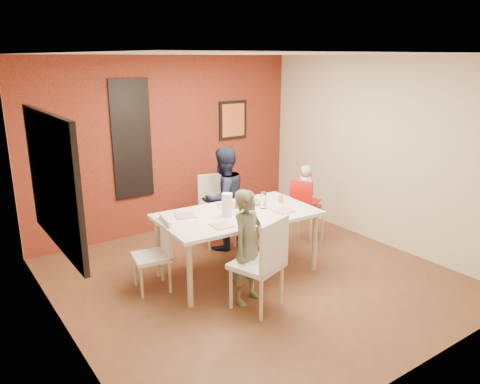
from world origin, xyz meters
TOP-DOWN VIEW (x-y plane):
  - ground at (0.00, 0.00)m, footprint 4.50×4.50m
  - ceiling at (0.00, 0.00)m, footprint 4.50×4.50m
  - wall_back at (0.00, 2.25)m, footprint 4.50×0.02m
  - wall_front at (0.00, -2.25)m, footprint 4.50×0.02m
  - wall_left at (-2.25, 0.00)m, footprint 0.02×4.50m
  - wall_right at (2.25, 0.00)m, footprint 0.02×4.50m
  - brick_accent_wall at (0.00, 2.23)m, footprint 4.50×0.02m
  - picture_window_frame at (-2.22, 0.20)m, footprint 0.05×1.70m
  - picture_window_pane at (-2.21, 0.20)m, footprint 0.02×1.55m
  - glassblock_strip at (-0.60, 2.21)m, footprint 0.55×0.03m
  - glassblock_surround at (-0.60, 2.21)m, footprint 0.60×0.03m
  - art_print_frame at (1.20, 2.21)m, footprint 0.54×0.03m
  - art_print_canvas at (1.20, 2.19)m, footprint 0.44×0.01m
  - dining_table at (-0.09, 0.23)m, footprint 2.00×1.19m
  - chair_near at (-0.37, -0.66)m, footprint 0.62×0.62m
  - chair_far at (0.26, 1.29)m, footprint 0.58×0.58m
  - chair_left at (-1.08, 0.44)m, footprint 0.47×0.47m
  - high_chair at (1.26, 0.46)m, footprint 0.53×0.53m
  - child_near at (-0.39, -0.41)m, footprint 0.55×0.46m
  - child_far at (0.24, 1.04)m, footprint 0.78×0.64m
  - toddler at (1.28, 0.48)m, footprint 0.20×0.30m
  - plate_near_left at (-0.49, -0.04)m, footprint 0.25×0.25m
  - plate_far_mid at (-0.03, 0.54)m, footprint 0.30×0.30m
  - plate_near_right at (0.42, -0.05)m, footprint 0.23×0.23m
  - plate_far_left at (-0.67, 0.51)m, footprint 0.31×0.31m
  - salad_bowl_a at (-0.05, 0.13)m, footprint 0.24×0.24m
  - salad_bowl_b at (0.31, 0.41)m, footprint 0.27×0.27m
  - wine_bottle at (0.09, 0.30)m, footprint 0.07×0.07m
  - wine_glass_a at (-0.08, 0.02)m, footprint 0.07×0.07m
  - wine_glass_b at (0.29, 0.20)m, footprint 0.08×0.08m
  - paper_towel_roll at (-0.25, 0.21)m, footprint 0.13×0.13m
  - condiment_red at (0.09, 0.16)m, footprint 0.04×0.04m
  - condiment_green at (0.08, 0.22)m, footprint 0.03×0.03m
  - condiment_brown at (-0.06, 0.29)m, footprint 0.03×0.03m
  - sippy_cup at (0.62, 0.24)m, footprint 0.06×0.06m

SIDE VIEW (x-z plane):
  - ground at x=0.00m, z-range 0.00..0.00m
  - chair_left at x=-1.08m, z-range 0.05..0.93m
  - chair_far at x=0.26m, z-range 0.06..1.07m
  - chair_near at x=-0.37m, z-range 0.06..1.12m
  - high_chair at x=1.26m, z-range 0.10..1.09m
  - child_near at x=-0.39m, z-range 0.00..1.31m
  - child_far at x=0.24m, z-range 0.00..1.47m
  - dining_table at x=-0.09m, z-range 0.33..1.14m
  - plate_near_right at x=0.42m, z-range 0.81..0.82m
  - plate_near_left at x=-0.49m, z-range 0.81..0.82m
  - plate_far_mid at x=-0.03m, z-range 0.81..0.82m
  - plate_far_left at x=-0.67m, z-range 0.81..0.82m
  - salad_bowl_a at x=-0.05m, z-range 0.81..0.86m
  - salad_bowl_b at x=0.31m, z-range 0.81..0.87m
  - sippy_cup at x=0.62m, z-range 0.81..0.91m
  - condiment_green at x=0.08m, z-range 0.81..0.94m
  - condiment_brown at x=-0.06m, z-range 0.81..0.94m
  - toddler at x=1.28m, z-range 0.58..1.19m
  - condiment_red at x=0.09m, z-range 0.81..0.97m
  - wine_glass_a at x=-0.08m, z-range 0.81..1.02m
  - wine_glass_b at x=0.29m, z-range 0.81..1.03m
  - wine_bottle at x=0.09m, z-range 0.81..1.07m
  - paper_towel_roll at x=-0.25m, z-range 0.81..1.09m
  - wall_back at x=0.00m, z-range 0.00..2.70m
  - wall_front at x=0.00m, z-range 0.00..2.70m
  - wall_left at x=-2.25m, z-range 0.00..2.70m
  - wall_right at x=2.25m, z-range 0.00..2.70m
  - brick_accent_wall at x=0.00m, z-range 0.00..2.70m
  - glassblock_strip at x=-0.60m, z-range 0.65..2.35m
  - glassblock_surround at x=-0.60m, z-range 0.62..2.38m
  - picture_window_frame at x=-2.22m, z-range 0.90..2.20m
  - picture_window_pane at x=-2.21m, z-range 0.98..2.12m
  - art_print_frame at x=1.20m, z-range 1.33..1.97m
  - art_print_canvas at x=1.20m, z-range 1.38..1.92m
  - ceiling at x=0.00m, z-range 2.69..2.71m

